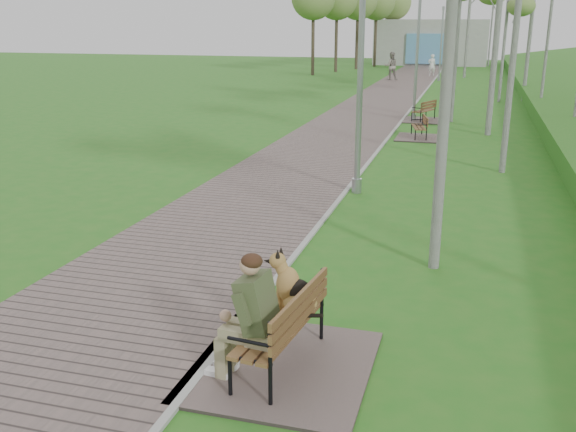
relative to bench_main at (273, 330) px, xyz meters
name	(u,v)px	position (x,y,z in m)	size (l,w,h in m)	color
ground	(314,232)	(-0.74, 5.01, -0.50)	(120.00, 120.00, 0.00)	#266E1D
walkway	(382,100)	(-2.49, 26.51, -0.48)	(3.50, 67.00, 0.04)	#625450
kerb	(417,101)	(-0.74, 26.51, -0.47)	(0.10, 67.00, 0.05)	#999993
building_north	(431,42)	(-2.24, 55.99, 1.50)	(10.00, 5.20, 4.00)	#9E9E99
bench_main	(273,330)	(0.00, 0.00, 0.00)	(2.01, 2.24, 1.76)	#625450
bench_second	(419,133)	(0.25, 15.97, -0.32)	(1.57, 1.74, 0.96)	#625450
bench_third	(423,116)	(0.07, 20.12, -0.31)	(1.64, 1.83, 1.01)	#625450
lamp_post_near	(360,73)	(-0.49, 8.16, 2.27)	(0.23, 0.23, 5.92)	#92959A
lamp_post_second	(417,63)	(-0.30, 19.91, 1.81)	(0.19, 0.19, 4.93)	#92959A
lamp_post_third	(441,47)	(-0.42, 38.76, 1.74)	(0.18, 0.18, 4.78)	#92959A
pedestrian_near	(432,65)	(-1.19, 42.57, 0.28)	(0.57, 0.37, 1.56)	silver
pedestrian_far	(391,66)	(-3.58, 38.18, 0.44)	(0.91, 0.71, 1.88)	gray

